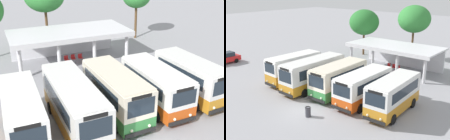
% 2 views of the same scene
% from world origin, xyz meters
% --- Properties ---
extents(city_bus_nearest_orange, '(2.38, 6.88, 3.27)m').
position_xyz_m(city_bus_nearest_orange, '(-6.77, 4.47, 1.80)').
color(city_bus_nearest_orange, black).
rests_on(city_bus_nearest_orange, ground).
extents(city_bus_second_in_row, '(2.44, 8.02, 3.33)m').
position_xyz_m(city_bus_second_in_row, '(-3.57, 4.49, 1.84)').
color(city_bus_second_in_row, black).
rests_on(city_bus_second_in_row, ground).
extents(city_bus_middle_cream, '(2.60, 7.05, 3.24)m').
position_xyz_m(city_bus_middle_cream, '(-0.36, 5.01, 1.79)').
color(city_bus_middle_cream, black).
rests_on(city_bus_middle_cream, ground).
extents(city_bus_fourth_amber, '(2.47, 6.88, 3.08)m').
position_xyz_m(city_bus_fourth_amber, '(2.84, 4.92, 1.71)').
color(city_bus_fourth_amber, black).
rests_on(city_bus_fourth_amber, ground).
extents(city_bus_fifth_blue, '(2.59, 6.77, 3.17)m').
position_xyz_m(city_bus_fifth_blue, '(6.04, 4.95, 1.75)').
color(city_bus_fifth_blue, black).
rests_on(city_bus_fifth_blue, ground).
extents(terminal_canopy, '(12.03, 5.91, 3.40)m').
position_xyz_m(terminal_canopy, '(-0.36, 16.93, 2.65)').
color(terminal_canopy, silver).
rests_on(terminal_canopy, ground).
extents(waiting_chair_end_by_column, '(0.46, 0.46, 0.86)m').
position_xyz_m(waiting_chair_end_by_column, '(-0.93, 16.01, 0.52)').
color(waiting_chair_end_by_column, slate).
rests_on(waiting_chair_end_by_column, ground).
extents(waiting_chair_second_from_end, '(0.46, 0.46, 0.86)m').
position_xyz_m(waiting_chair_second_from_end, '(-0.19, 16.04, 0.52)').
color(waiting_chair_second_from_end, slate).
rests_on(waiting_chair_second_from_end, ground).
extents(waiting_chair_middle_seat, '(0.46, 0.46, 0.86)m').
position_xyz_m(waiting_chair_middle_seat, '(0.56, 15.94, 0.52)').
color(waiting_chair_middle_seat, slate).
rests_on(waiting_chair_middle_seat, ground).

